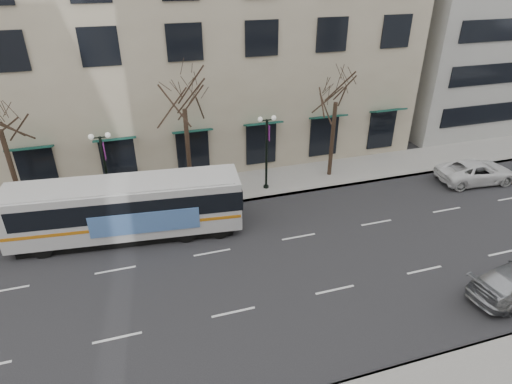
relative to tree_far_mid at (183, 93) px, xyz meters
name	(u,v)px	position (x,y,z in m)	size (l,w,h in m)	color
ground	(222,280)	(0.00, -8.80, -6.91)	(160.00, 160.00, 0.00)	black
sidewalk_far	(262,183)	(5.00, 0.20, -6.83)	(80.00, 4.00, 0.15)	gray
tree_far_mid	(183,93)	(0.00, 0.00, 0.00)	(3.60, 3.60, 8.55)	black
tree_far_right	(337,88)	(10.00, 0.00, -0.48)	(3.60, 3.60, 8.06)	black
lamp_post_left	(106,169)	(-4.99, -0.60, -3.96)	(1.22, 0.45, 5.21)	black
lamp_post_right	(267,150)	(5.01, -0.60, -3.96)	(1.22, 0.45, 5.21)	black
city_bus	(128,207)	(-4.02, -3.57, -5.05)	(12.77, 4.04, 3.40)	silver
white_pickup	(476,172)	(19.43, -3.79, -6.15)	(2.52, 5.47, 1.52)	silver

